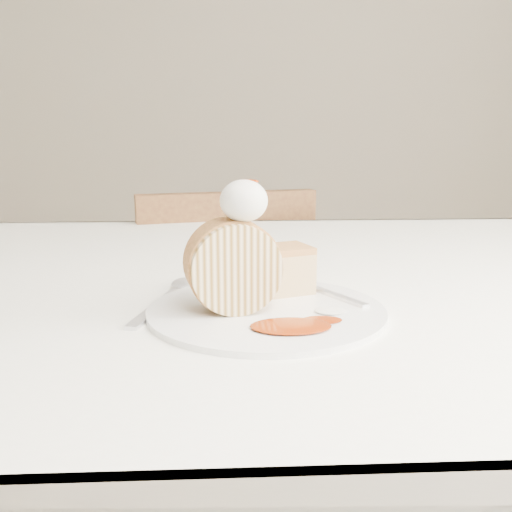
{
  "coord_description": "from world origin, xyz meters",
  "views": [
    {
      "loc": [
        -0.1,
        -0.52,
        0.93
      ],
      "look_at": [
        -0.07,
        0.04,
        0.81
      ],
      "focal_mm": 40.0,
      "sensor_mm": 36.0,
      "label": 1
    }
  ],
  "objects": [
    {
      "name": "fork",
      "position": [
        0.02,
        0.07,
        0.76
      ],
      "size": [
        0.09,
        0.13,
        0.0
      ],
      "primitive_type": "cube",
      "rotation": [
        0.0,
        0.0,
        0.54
      ],
      "color": "silver",
      "rests_on": "plate"
    },
    {
      "name": "chair_far",
      "position": [
        -0.12,
        0.76,
        0.46
      ],
      "size": [
        0.46,
        0.46,
        0.81
      ],
      "rotation": [
        0.0,
        0.0,
        3.39
      ],
      "color": "brown",
      "rests_on": "ground"
    },
    {
      "name": "spoon",
      "position": [
        -0.17,
        0.05,
        0.75
      ],
      "size": [
        0.06,
        0.17,
        0.0
      ],
      "primitive_type": "cube",
      "rotation": [
        0.0,
        0.0,
        -0.25
      ],
      "color": "silver",
      "rests_on": "table"
    },
    {
      "name": "whipped_cream",
      "position": [
        -0.08,
        0.02,
        0.87
      ],
      "size": [
        0.05,
        0.05,
        0.04
      ],
      "primitive_type": "ellipsoid",
      "color": "white",
      "rests_on": "roulade_slice"
    },
    {
      "name": "caramel_drizzle",
      "position": [
        -0.08,
        0.03,
        0.89
      ],
      "size": [
        0.02,
        0.02,
        0.01
      ],
      "primitive_type": "ellipsoid",
      "color": "maroon",
      "rests_on": "whipped_cream"
    },
    {
      "name": "plate",
      "position": [
        -0.06,
        0.03,
        0.75
      ],
      "size": [
        0.31,
        0.31,
        0.01
      ],
      "primitive_type": "cylinder",
      "rotation": [
        0.0,
        0.0,
        0.36
      ],
      "color": "white",
      "rests_on": "table"
    },
    {
      "name": "caramel_pool",
      "position": [
        -0.04,
        -0.03,
        0.76
      ],
      "size": [
        0.09,
        0.07,
        0.0
      ],
      "primitive_type": null,
      "rotation": [
        0.0,
        0.0,
        0.36
      ],
      "color": "maroon",
      "rests_on": "plate"
    },
    {
      "name": "roulade_slice",
      "position": [
        -0.09,
        0.03,
        0.8
      ],
      "size": [
        0.1,
        0.06,
        0.09
      ],
      "primitive_type": "cylinder",
      "rotation": [
        1.57,
        0.0,
        0.19
      ],
      "color": "beige",
      "rests_on": "plate"
    },
    {
      "name": "table",
      "position": [
        0.0,
        0.2,
        0.66
      ],
      "size": [
        1.4,
        0.9,
        0.75
      ],
      "color": "white",
      "rests_on": "ground"
    },
    {
      "name": "cake_chunk",
      "position": [
        -0.03,
        0.09,
        0.78
      ],
      "size": [
        0.07,
        0.06,
        0.04
      ],
      "primitive_type": "cube",
      "rotation": [
        0.0,
        0.0,
        0.36
      ],
      "color": "#D68951",
      "rests_on": "plate"
    }
  ]
}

